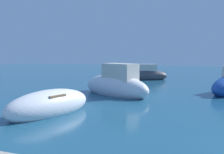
# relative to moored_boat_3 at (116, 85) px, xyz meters

# --- Properties ---
(moored_boat_3) EXTENTS (4.71, 3.45, 2.03)m
(moored_boat_3) POSITION_rel_moored_boat_3_xyz_m (0.00, 0.00, 0.00)
(moored_boat_3) COLOR white
(moored_boat_3) RESTS_ON ground
(moored_boat_5) EXTENTS (4.15, 2.56, 1.59)m
(moored_boat_5) POSITION_rel_moored_boat_3_xyz_m (-0.07, 8.08, -0.12)
(moored_boat_5) COLOR #3F3F47
(moored_boat_5) RESTS_ON ground
(moored_boat_6) EXTENTS (2.41, 3.86, 1.17)m
(moored_boat_6) POSITION_rel_moored_boat_3_xyz_m (-1.02, -4.82, -0.19)
(moored_boat_6) COLOR white
(moored_boat_6) RESTS_ON ground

